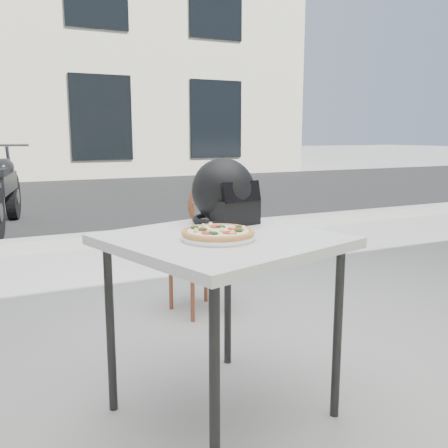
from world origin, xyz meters
name	(u,v)px	position (x,y,z in m)	size (l,w,h in m)	color
ground	(231,346)	(0.00, 0.00, 0.00)	(80.00, 80.00, 0.00)	#A29E99
street_asphalt	(59,200)	(0.00, 7.00, 0.00)	(30.00, 8.00, 0.00)	black
curb	(109,238)	(0.00, 3.00, 0.06)	(30.00, 0.25, 0.12)	#9B9991
building_across	(18,54)	(0.00, 13.99, 3.50)	(16.00, 6.06, 7.00)	#ECE4C5
cafe_table_main	(223,253)	(-0.34, -0.59, 0.71)	(1.01, 1.01, 0.78)	silver
plate	(218,237)	(-0.38, -0.64, 0.79)	(0.39, 0.39, 0.02)	white
pizza	(218,232)	(-0.38, -0.64, 0.81)	(0.35, 0.35, 0.04)	#D6924E
helmet	(224,194)	(-0.19, -0.31, 0.91)	(0.35, 0.36, 0.30)	black
cafe_chair_main	(205,238)	(0.07, 0.54, 0.51)	(0.41, 0.41, 0.92)	brown
motorcycle	(4,192)	(-0.98, 4.42, 0.46)	(0.63, 2.10, 1.05)	black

